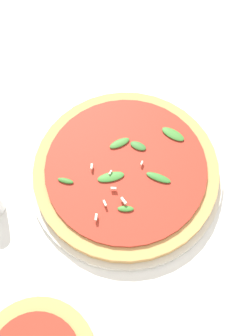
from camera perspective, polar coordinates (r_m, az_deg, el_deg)
ground_plane at (r=0.72m, az=1.18°, el=-1.79°), size 6.00×6.00×0.00m
pizza_arugula_main at (r=0.71m, az=0.01°, el=-0.46°), size 0.35×0.35×0.05m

